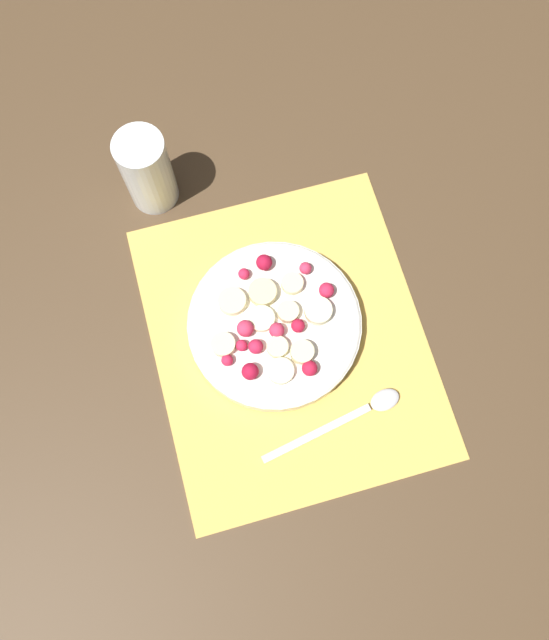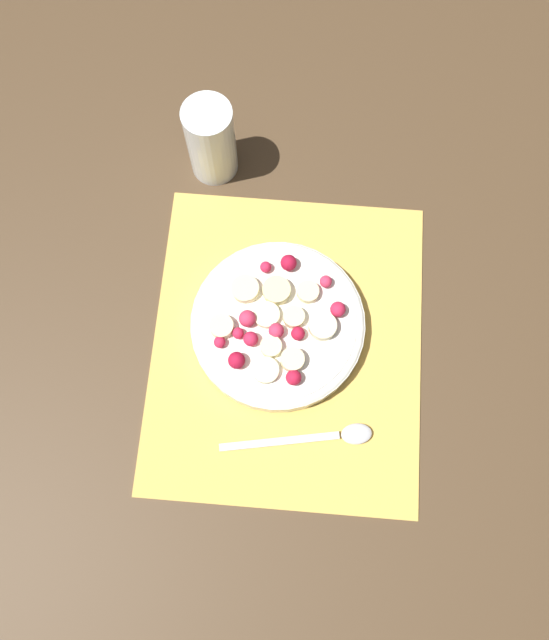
# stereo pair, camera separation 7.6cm
# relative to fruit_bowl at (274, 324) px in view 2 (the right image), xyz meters

# --- Properties ---
(ground_plane) EXTENTS (3.00, 3.00, 0.00)m
(ground_plane) POSITION_rel_fruit_bowl_xyz_m (-0.02, -0.01, -0.02)
(ground_plane) COLOR #4C3823
(placemat) EXTENTS (0.40, 0.34, 0.01)m
(placemat) POSITION_rel_fruit_bowl_xyz_m (-0.02, -0.01, -0.02)
(placemat) COLOR #E0B251
(placemat) RESTS_ON ground_plane
(fruit_bowl) EXTENTS (0.22, 0.22, 0.05)m
(fruit_bowl) POSITION_rel_fruit_bowl_xyz_m (0.00, 0.00, 0.00)
(fruit_bowl) COLOR silver
(fruit_bowl) RESTS_ON placemat
(spoon) EXTENTS (0.05, 0.18, 0.01)m
(spoon) POSITION_rel_fruit_bowl_xyz_m (-0.13, -0.07, -0.01)
(spoon) COLOR silver
(spoon) RESTS_ON placemat
(drinking_glass) EXTENTS (0.06, 0.06, 0.12)m
(drinking_glass) POSITION_rel_fruit_bowl_xyz_m (0.23, 0.10, 0.04)
(drinking_glass) COLOR white
(drinking_glass) RESTS_ON ground_plane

